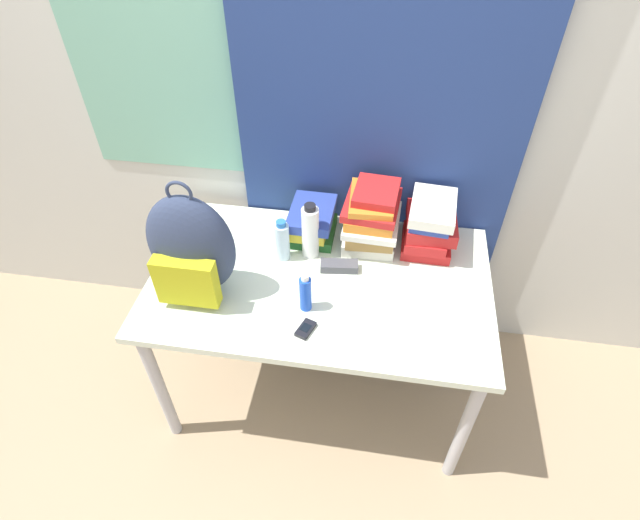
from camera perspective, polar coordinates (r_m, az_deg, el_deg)
ground_plane at (r=2.37m, az=-1.62°, el=-21.97°), size 12.00×12.00×0.00m
wall_back at (r=2.07m, az=2.04°, el=17.71°), size 6.00×0.06×2.50m
curtain_blue at (r=2.01m, az=6.92°, el=16.59°), size 1.14×0.04×2.50m
desk at (r=2.03m, az=0.00°, el=-3.71°), size 1.34×0.81×0.74m
backpack at (r=1.85m, az=-14.54°, el=1.24°), size 0.32×0.21×0.49m
book_stack_left at (r=2.12m, az=-1.05°, el=4.39°), size 0.20×0.26×0.14m
book_stack_center at (r=2.07m, az=5.87°, el=4.86°), size 0.24×0.28×0.27m
book_stack_right at (r=2.09m, az=12.37°, el=3.91°), size 0.21×0.27×0.22m
water_bottle at (r=2.01m, az=-4.35°, el=2.20°), size 0.06×0.06×0.19m
sports_bottle at (r=2.00m, az=-1.11°, el=3.28°), size 0.07×0.07×0.25m
sunscreen_bottle at (r=1.81m, az=-1.68°, el=-3.79°), size 0.04×0.04×0.17m
cell_phone at (r=1.80m, az=-1.66°, el=-7.89°), size 0.07×0.09×0.02m
sunglasses_case at (r=2.00m, az=2.21°, el=-0.70°), size 0.16×0.07×0.04m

